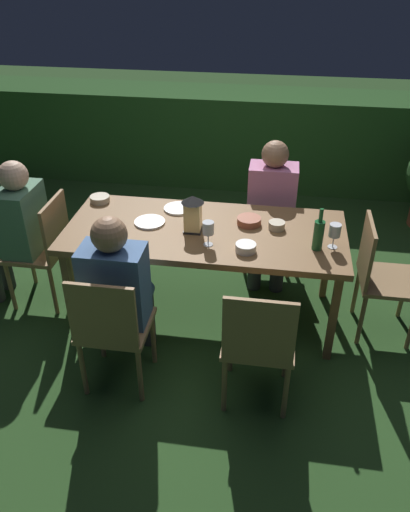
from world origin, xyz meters
The scene contains 22 objects.
ground_plane centered at (0.00, 0.00, 0.00)m, with size 16.00×16.00×0.00m, color #26471E.
dining_table centered at (0.00, 0.00, 0.68)m, with size 1.94×0.86×0.73m.
chair_head_near centered at (-1.22, 0.00, 0.49)m, with size 0.40×0.42×0.87m.
person_in_green centered at (-1.41, 0.00, 0.64)m, with size 0.48×0.38×1.15m.
chair_side_right_b centered at (0.44, 0.82, 0.49)m, with size 0.42×0.40×0.87m.
person_in_pink centered at (0.44, 0.62, 0.64)m, with size 0.38×0.47×1.15m.
chair_side_left_b centered at (0.44, -0.82, 0.49)m, with size 0.42×0.40×0.87m.
chair_side_left_a centered at (-0.44, -0.82, 0.49)m, with size 0.42×0.40×0.87m.
person_in_blue centered at (-0.44, -0.62, 0.64)m, with size 0.38×0.47×1.15m.
chair_head_far centered at (1.22, 0.00, 0.49)m, with size 0.40×0.42×0.87m.
lantern_centerpiece centered at (-0.08, -0.03, 0.88)m, with size 0.15×0.15×0.27m.
green_bottle_on_table centered at (0.76, -0.15, 0.84)m, with size 0.07×0.07×0.29m.
wine_glass_a centered at (0.86, -0.11, 0.85)m, with size 0.08×0.08×0.17m.
wine_glass_b centered at (-0.62, -0.28, 0.85)m, with size 0.08×0.08×0.17m.
wine_glass_c centered at (0.05, -0.20, 0.85)m, with size 0.08×0.08×0.17m.
plate_a centered at (-0.40, 0.03, 0.74)m, with size 0.22×0.22×0.01m, color white.
plate_b centered at (-0.24, 0.27, 0.74)m, with size 0.22×0.22×0.01m, color silver.
bowl_olives centered at (0.30, 0.12, 0.76)m, with size 0.17×0.17×0.05m.
bowl_bread centered at (0.30, -0.24, 0.76)m, with size 0.13×0.13×0.05m.
bowl_salad centered at (0.49, 0.08, 0.76)m, with size 0.11×0.11×0.05m.
bowl_dip centered at (-0.86, 0.31, 0.76)m, with size 0.15×0.15×0.05m.
hedge_backdrop centered at (0.00, 2.57, 0.51)m, with size 6.36×0.71×1.01m, color #234C1E.
Camera 1 is at (0.47, -3.03, 2.46)m, focal length 35.61 mm.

